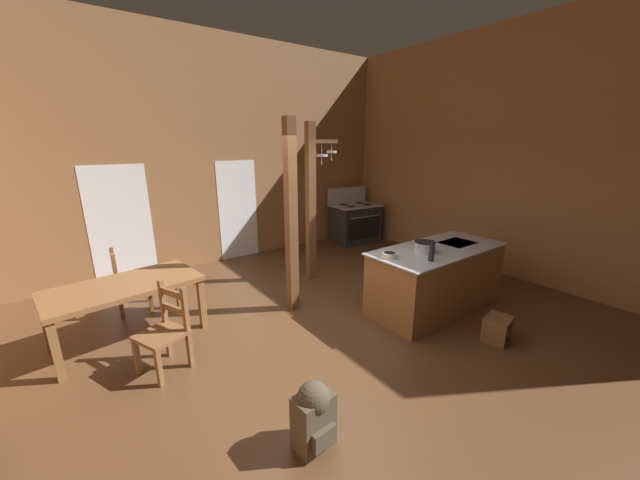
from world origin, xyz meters
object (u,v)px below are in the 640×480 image
(stove_range, at_px, (355,222))
(stockpot_on_counter, at_px, (425,247))
(step_stool, at_px, (497,327))
(ladderback_chair_near_window, at_px, (128,282))
(backpack, at_px, (314,414))
(kitchen_island, at_px, (436,278))
(dining_table, at_px, (125,290))
(mixing_bowl_on_counter, at_px, (389,255))
(bottle_tall_on_counter, at_px, (432,252))
(ladderback_chair_by_post, at_px, (165,331))

(stove_range, relative_size, stockpot_on_counter, 3.69)
(step_stool, bearing_deg, stockpot_on_counter, 101.46)
(ladderback_chair_near_window, height_order, backpack, ladderback_chair_near_window)
(kitchen_island, xyz_separation_m, ladderback_chair_near_window, (-3.73, 2.58, -0.01))
(dining_table, bearing_deg, mixing_bowl_on_counter, -28.82)
(stove_range, bearing_deg, stockpot_on_counter, -117.37)
(kitchen_island, xyz_separation_m, dining_table, (-3.86, 1.75, 0.19))
(backpack, bearing_deg, bottle_tall_on_counter, 16.26)
(ladderback_chair_near_window, bearing_deg, stockpot_on_counter, -37.38)
(backpack, height_order, stockpot_on_counter, stockpot_on_counter)
(stove_range, xyz_separation_m, step_stool, (-1.55, -4.44, -0.30))
(bottle_tall_on_counter, bearing_deg, backpack, -163.74)
(kitchen_island, height_order, backpack, kitchen_island)
(ladderback_chair_by_post, xyz_separation_m, bottle_tall_on_counter, (3.05, -1.10, 0.59))
(stove_range, relative_size, backpack, 2.21)
(step_stool, relative_size, bottle_tall_on_counter, 1.45)
(dining_table, xyz_separation_m, backpack, (0.94, -2.72, -0.34))
(step_stool, relative_size, backpack, 0.69)
(mixing_bowl_on_counter, bearing_deg, step_stool, -56.39)
(stockpot_on_counter, xyz_separation_m, mixing_bowl_on_counter, (-0.56, 0.13, -0.04))
(backpack, relative_size, stockpot_on_counter, 1.66)
(mixing_bowl_on_counter, bearing_deg, ladderback_chair_near_window, 138.97)
(ladderback_chair_near_window, xyz_separation_m, mixing_bowl_on_counter, (2.83, -2.46, 0.52))
(backpack, distance_m, mixing_bowl_on_counter, 2.38)
(backpack, xyz_separation_m, stockpot_on_counter, (2.57, 0.96, 0.70))
(ladderback_chair_by_post, relative_size, stockpot_on_counter, 2.65)
(stove_range, distance_m, dining_table, 5.53)
(backpack, height_order, bottle_tall_on_counter, bottle_tall_on_counter)
(stove_range, distance_m, bottle_tall_on_counter, 4.22)
(ladderback_chair_near_window, bearing_deg, stove_range, 8.99)
(step_stool, xyz_separation_m, bottle_tall_on_counter, (-0.43, 0.76, 0.87))
(stockpot_on_counter, bearing_deg, backpack, -159.53)
(ladderback_chair_by_post, xyz_separation_m, mixing_bowl_on_counter, (2.71, -0.70, 0.52))
(step_stool, distance_m, mixing_bowl_on_counter, 1.61)
(dining_table, xyz_separation_m, ladderback_chair_by_post, (0.24, -0.93, -0.20))
(kitchen_island, height_order, bottle_tall_on_counter, bottle_tall_on_counter)
(step_stool, height_order, dining_table, dining_table)
(kitchen_island, height_order, ladderback_chair_near_window, ladderback_chair_near_window)
(kitchen_island, height_order, step_stool, kitchen_island)
(dining_table, distance_m, mixing_bowl_on_counter, 3.38)
(stove_range, relative_size, dining_table, 0.73)
(backpack, xyz_separation_m, bottle_tall_on_counter, (2.35, 0.69, 0.73))
(kitchen_island, xyz_separation_m, bottle_tall_on_counter, (-0.56, -0.28, 0.58))
(stove_range, height_order, ladderback_chair_by_post, stove_range)
(backpack, bearing_deg, mixing_bowl_on_counter, 28.52)
(kitchen_island, distance_m, backpack, 3.07)
(ladderback_chair_near_window, distance_m, ladderback_chair_by_post, 1.77)
(dining_table, bearing_deg, stockpot_on_counter, -26.53)
(ladderback_chair_near_window, relative_size, backpack, 1.59)
(stove_range, height_order, dining_table, stove_range)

